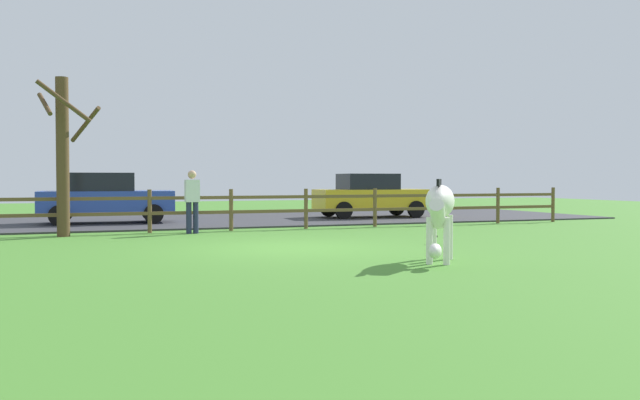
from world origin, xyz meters
TOP-DOWN VIEW (x-y plane):
  - ground_plane at (0.00, 0.00)m, footprint 60.00×60.00m
  - parking_asphalt at (0.00, 9.30)m, footprint 28.00×7.40m
  - paddock_fence at (-0.12, 5.00)m, footprint 21.87×0.11m
  - bare_tree at (-4.39, 4.60)m, footprint 1.48×1.59m
  - zebra at (1.60, -3.06)m, footprint 1.31×1.66m
  - crow_on_grass at (3.11, -0.29)m, footprint 0.21×0.10m
  - parked_car_yellow at (5.86, 8.79)m, footprint 4.10×2.08m
  - parked_car_blue at (-3.20, 8.82)m, footprint 4.09×2.07m
  - visitor_near_fence at (-1.29, 4.39)m, footprint 0.37×0.24m

SIDE VIEW (x-z plane):
  - ground_plane at x=0.00m, z-range 0.00..0.00m
  - parking_asphalt at x=0.00m, z-range 0.00..0.05m
  - crow_on_grass at x=3.11m, z-range 0.02..0.23m
  - paddock_fence at x=-0.12m, z-range 0.09..1.23m
  - parked_car_yellow at x=5.86m, z-range 0.06..1.62m
  - parked_car_blue at x=-3.20m, z-range 0.06..1.62m
  - visitor_near_fence at x=-1.29m, z-range 0.09..1.73m
  - zebra at x=1.60m, z-range 0.22..1.63m
  - bare_tree at x=-4.39m, z-range 0.12..4.03m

